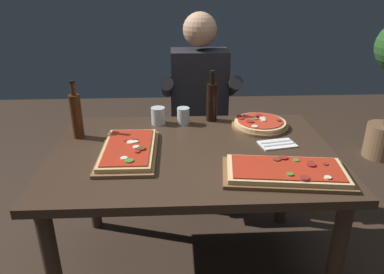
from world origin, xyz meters
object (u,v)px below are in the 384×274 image
(dining_table, at_px, (192,167))
(oil_bottle_amber, at_px, (76,115))
(seated_diner, at_px, (200,103))
(tumbler_near_camera, at_px, (183,117))
(pizza_rectangular_left, at_px, (129,150))
(pizza_rectangular_front, at_px, (286,172))
(wine_bottle_dark, at_px, (212,101))
(diner_chair, at_px, (198,130))
(tumbler_far_side, at_px, (158,116))
(pizza_round_far, at_px, (260,124))

(dining_table, bearing_deg, oil_bottle_amber, 162.37)
(oil_bottle_amber, relative_size, seated_diner, 0.23)
(dining_table, bearing_deg, tumbler_near_camera, 95.70)
(seated_diner, bearing_deg, pizza_rectangular_left, -117.57)
(seated_diner, bearing_deg, oil_bottle_amber, -141.56)
(tumbler_near_camera, bearing_deg, pizza_rectangular_front, -55.96)
(tumbler_near_camera, bearing_deg, oil_bottle_amber, -163.57)
(pizza_rectangular_front, height_order, tumbler_near_camera, tumbler_near_camera)
(pizza_rectangular_front, xyz_separation_m, pizza_rectangular_left, (-0.70, 0.25, -0.00))
(dining_table, height_order, pizza_rectangular_front, pizza_rectangular_front)
(wine_bottle_dark, xyz_separation_m, seated_diner, (-0.05, 0.33, -0.12))
(tumbler_near_camera, bearing_deg, diner_chair, 76.29)
(tumbler_far_side, xyz_separation_m, seated_diner, (0.27, 0.37, -0.05))
(pizza_rectangular_front, bearing_deg, dining_table, 144.99)
(pizza_rectangular_left, relative_size, oil_bottle_amber, 1.55)
(pizza_round_far, xyz_separation_m, diner_chair, (-0.31, 0.57, -0.27))
(wine_bottle_dark, height_order, seated_diner, seated_diner)
(pizza_rectangular_front, height_order, oil_bottle_amber, oil_bottle_amber)
(oil_bottle_amber, bearing_deg, pizza_round_far, 5.54)
(seated_diner, bearing_deg, tumbler_near_camera, -107.81)
(tumbler_near_camera, height_order, tumbler_far_side, same)
(pizza_rectangular_left, height_order, wine_bottle_dark, wine_bottle_dark)
(diner_chair, xyz_separation_m, seated_diner, (0.00, -0.12, 0.26))
(wine_bottle_dark, height_order, tumbler_near_camera, wine_bottle_dark)
(oil_bottle_amber, bearing_deg, pizza_rectangular_front, -25.11)
(wine_bottle_dark, relative_size, diner_chair, 0.35)
(pizza_rectangular_left, bearing_deg, tumbler_near_camera, 54.23)
(dining_table, height_order, diner_chair, diner_chair)
(pizza_round_far, height_order, diner_chair, diner_chair)
(tumbler_far_side, bearing_deg, oil_bottle_amber, -156.99)
(pizza_rectangular_left, bearing_deg, diner_chair, 65.72)
(tumbler_near_camera, bearing_deg, pizza_round_far, -9.05)
(dining_table, xyz_separation_m, oil_bottle_amber, (-0.60, 0.19, 0.22))
(pizza_round_far, relative_size, oil_bottle_amber, 1.03)
(dining_table, relative_size, diner_chair, 1.61)
(pizza_rectangular_front, xyz_separation_m, pizza_round_far, (0.01, 0.56, 0.00))
(pizza_rectangular_front, bearing_deg, diner_chair, 105.10)
(pizza_rectangular_left, bearing_deg, oil_bottle_amber, 143.07)
(pizza_round_far, height_order, seated_diner, seated_diner)
(dining_table, bearing_deg, pizza_rectangular_front, -35.01)
(dining_table, xyz_separation_m, wine_bottle_dark, (0.13, 0.41, 0.22))
(diner_chair, bearing_deg, seated_diner, -90.00)
(dining_table, xyz_separation_m, pizza_rectangular_front, (0.39, -0.27, 0.12))
(pizza_rectangular_left, xyz_separation_m, seated_diner, (0.40, 0.76, -0.02))
(pizza_round_far, xyz_separation_m, seated_diner, (-0.31, 0.45, -0.02))
(pizza_rectangular_front, relative_size, seated_diner, 0.43)
(pizza_round_far, bearing_deg, seated_diner, 125.10)
(pizza_rectangular_front, bearing_deg, pizza_round_far, 88.97)
(pizza_rectangular_front, relative_size, wine_bottle_dark, 1.89)
(pizza_rectangular_left, xyz_separation_m, diner_chair, (0.40, 0.88, -0.27))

